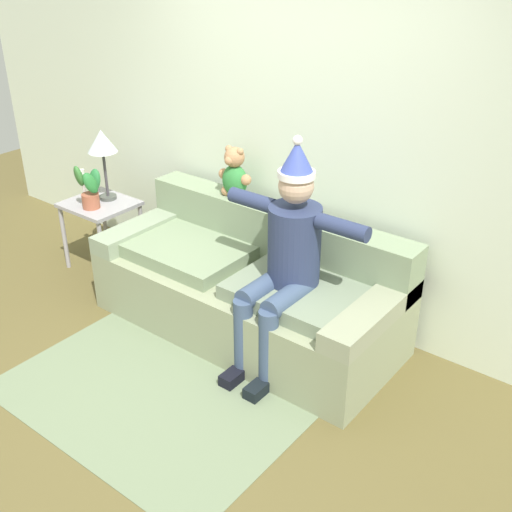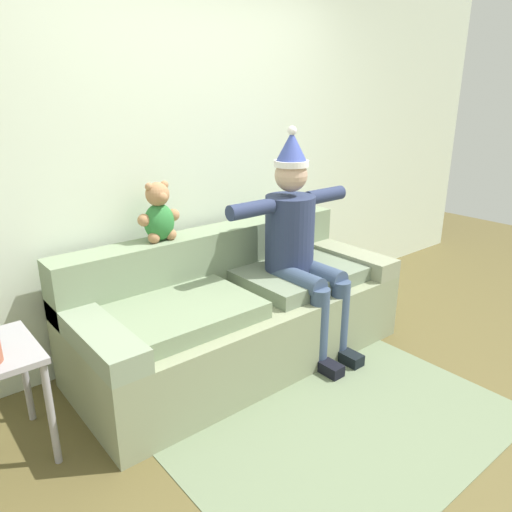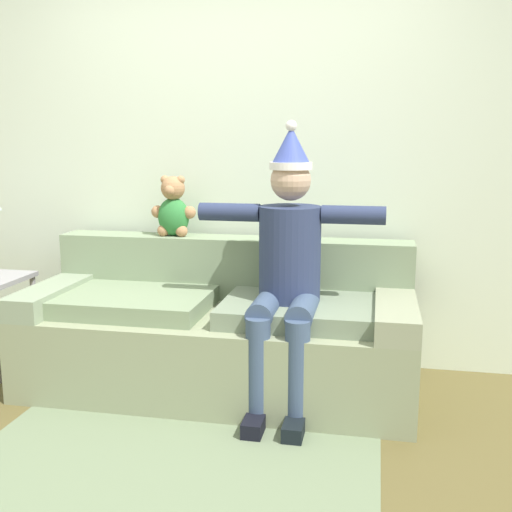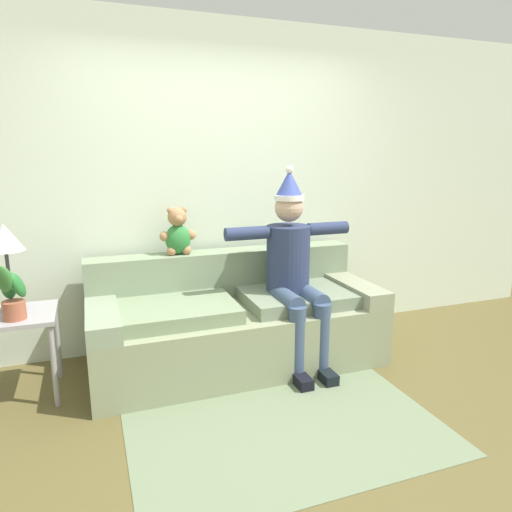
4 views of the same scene
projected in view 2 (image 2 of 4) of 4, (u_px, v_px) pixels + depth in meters
The scene contains 6 objects.
ground_plane at pixel (347, 427), 2.66m from camera, with size 10.00×10.00×0.00m, color brown.
back_wall at pixel (187, 152), 3.35m from camera, with size 7.00×0.10×2.70m, color silver.
couch at pixel (237, 311), 3.28m from camera, with size 2.21×0.94×0.84m.
person_seated at pixel (299, 242), 3.26m from camera, with size 1.02×0.77×1.54m.
teddy_bear at pixel (159, 214), 3.04m from camera, with size 0.29×0.17×0.38m.
area_rug at pixel (357, 432), 2.60m from camera, with size 1.87×1.14×0.01m, color #6C7C5C.
Camera 2 is at (-1.79, -1.38, 1.75)m, focal length 33.82 mm.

